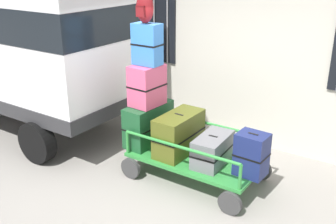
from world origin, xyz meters
name	(u,v)px	position (x,y,z in m)	size (l,w,h in m)	color
ground_plane	(161,191)	(0.00, 0.00, 0.00)	(40.00, 40.00, 0.00)	gray
van	(19,39)	(-3.65, 0.57, 1.71)	(4.63, 2.06, 2.79)	white
luggage_cart	(196,160)	(0.23, 0.58, 0.31)	(1.98, 1.13, 0.38)	#2D8438
cart_railing	(196,138)	(0.23, 0.58, 0.68)	(1.88, 0.99, 0.37)	#2D8438
suitcase_left_bottom	(149,124)	(-0.65, 0.59, 0.70)	(0.42, 0.87, 0.65)	#194C28
suitcase_left_middle	(147,85)	(-0.65, 0.57, 1.33)	(0.42, 0.54, 0.63)	#CC4C72
suitcase_left_top	(147,44)	(-0.65, 0.59, 1.96)	(0.42, 0.27, 0.61)	#3372C6
suitcase_midleft_bottom	(179,133)	(-0.07, 0.56, 0.68)	(0.43, 0.88, 0.62)	#4C5119
suitcase_center_bottom	(213,150)	(0.52, 0.54, 0.59)	(0.43, 0.75, 0.42)	slate
suitcase_midright_bottom	(252,154)	(1.10, 0.54, 0.68)	(0.43, 0.36, 0.60)	navy
backpack	(145,8)	(-0.64, 0.54, 2.48)	(0.27, 0.22, 0.44)	maroon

